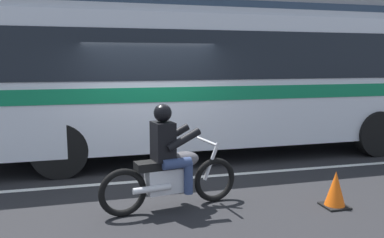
{
  "coord_description": "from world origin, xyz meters",
  "views": [
    {
      "loc": [
        -1.12,
        -7.51,
        2.16
      ],
      "look_at": [
        0.72,
        -0.42,
        1.08
      ],
      "focal_mm": 36.8,
      "sensor_mm": 36.0,
      "label": 1
    }
  ],
  "objects_px": {
    "fire_hydrant": "(103,117)",
    "transit_bus": "(226,73)",
    "traffic_cone": "(335,190)",
    "motorcycle_with_rider": "(170,165)"
  },
  "relations": [
    {
      "from": "fire_hydrant",
      "to": "transit_bus",
      "type": "bearing_deg",
      "value": -48.85
    },
    {
      "from": "fire_hydrant",
      "to": "traffic_cone",
      "type": "bearing_deg",
      "value": -65.55
    },
    {
      "from": "motorcycle_with_rider",
      "to": "fire_hydrant",
      "type": "height_order",
      "value": "motorcycle_with_rider"
    },
    {
      "from": "transit_bus",
      "to": "motorcycle_with_rider",
      "type": "relative_size",
      "value": 5.59
    },
    {
      "from": "motorcycle_with_rider",
      "to": "transit_bus",
      "type": "bearing_deg",
      "value": 58.35
    },
    {
      "from": "motorcycle_with_rider",
      "to": "fire_hydrant",
      "type": "bearing_deg",
      "value": 96.68
    },
    {
      "from": "fire_hydrant",
      "to": "traffic_cone",
      "type": "xyz_separation_m",
      "value": [
        3.14,
        -6.9,
        -0.26
      ]
    },
    {
      "from": "transit_bus",
      "to": "motorcycle_with_rider",
      "type": "xyz_separation_m",
      "value": [
        -1.99,
        -3.22,
        -1.23
      ]
    },
    {
      "from": "motorcycle_with_rider",
      "to": "fire_hydrant",
      "type": "distance_m",
      "value": 6.39
    },
    {
      "from": "motorcycle_with_rider",
      "to": "fire_hydrant",
      "type": "xyz_separation_m",
      "value": [
        -0.74,
        6.35,
        -0.14
      ]
    }
  ]
}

